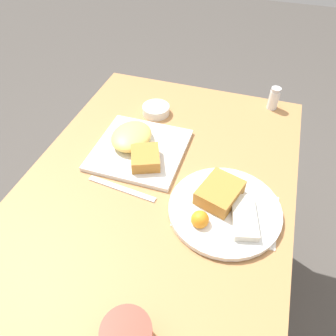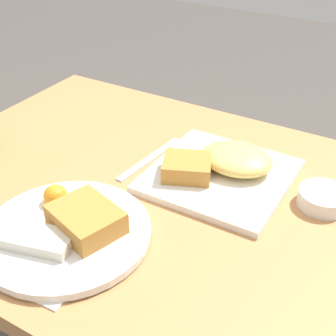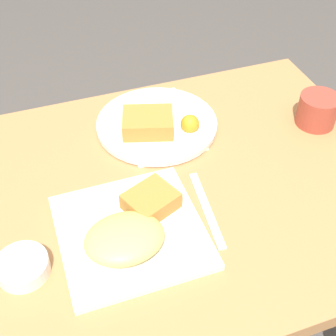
{
  "view_description": "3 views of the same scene",
  "coord_description": "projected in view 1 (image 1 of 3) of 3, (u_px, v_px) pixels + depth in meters",
  "views": [
    {
      "loc": [
        0.58,
        0.22,
        1.43
      ],
      "look_at": [
        -0.01,
        0.02,
        0.8
      ],
      "focal_mm": 35.0,
      "sensor_mm": 36.0,
      "label": 1
    },
    {
      "loc": [
        -0.4,
        0.62,
        1.29
      ],
      "look_at": [
        -0.01,
        -0.04,
        0.78
      ],
      "focal_mm": 50.0,
      "sensor_mm": 36.0,
      "label": 2
    },
    {
      "loc": [
        -0.21,
        -0.64,
        1.46
      ],
      "look_at": [
        0.02,
        0.01,
        0.8
      ],
      "focal_mm": 50.0,
      "sensor_mm": 36.0,
      "label": 3
    }
  ],
  "objects": [
    {
      "name": "ground_plane",
      "position": [
        162.0,
        295.0,
        1.45
      ],
      "size": [
        8.0,
        8.0,
        0.0
      ],
      "primitive_type": "plane",
      "color": "#4C4742"
    },
    {
      "name": "dining_table",
      "position": [
        159.0,
        202.0,
        0.99
      ],
      "size": [
        1.02,
        0.74,
        0.75
      ],
      "color": "#B27A47",
      "rests_on": "ground_plane"
    },
    {
      "name": "menu_card",
      "position": [
        227.0,
        211.0,
        0.84
      ],
      "size": [
        0.17,
        0.26,
        0.0
      ],
      "rotation": [
        0.0,
        0.0,
        0.03
      ],
      "color": "silver",
      "rests_on": "dining_table"
    },
    {
      "name": "plate_square_near",
      "position": [
        137.0,
        145.0,
        0.99
      ],
      "size": [
        0.27,
        0.27,
        0.06
      ],
      "color": "white",
      "rests_on": "dining_table"
    },
    {
      "name": "plate_oval_far",
      "position": [
        224.0,
        206.0,
        0.83
      ],
      "size": [
        0.29,
        0.29,
        0.05
      ],
      "color": "white",
      "rests_on": "menu_card"
    },
    {
      "name": "sauce_ramekin",
      "position": [
        156.0,
        110.0,
        1.13
      ],
      "size": [
        0.09,
        0.09,
        0.03
      ],
      "color": "white",
      "rests_on": "dining_table"
    },
    {
      "name": "salt_shaker",
      "position": [
        274.0,
        100.0,
        1.14
      ],
      "size": [
        0.04,
        0.04,
        0.08
      ],
      "color": "white",
      "rests_on": "dining_table"
    },
    {
      "name": "butter_knife",
      "position": [
        122.0,
        189.0,
        0.89
      ],
      "size": [
        0.04,
        0.2,
        0.0
      ],
      "rotation": [
        0.0,
        0.0,
        1.47
      ],
      "color": "silver",
      "rests_on": "dining_table"
    }
  ]
}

